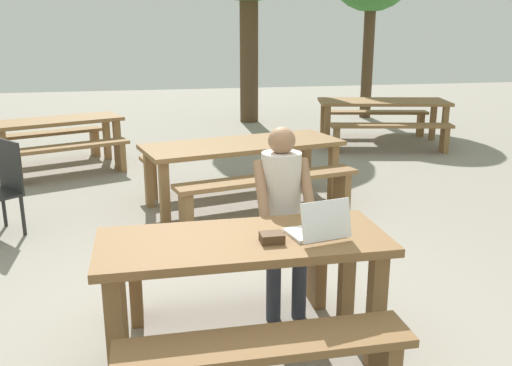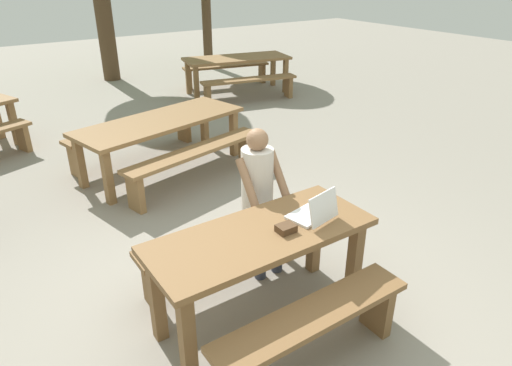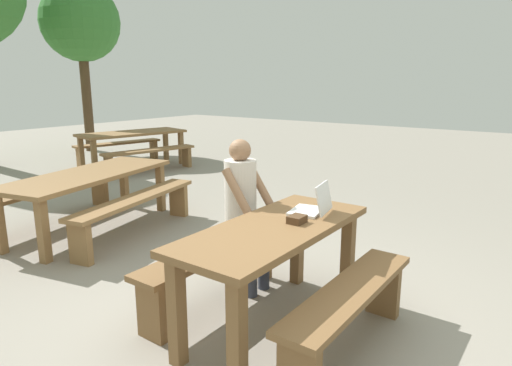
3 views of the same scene
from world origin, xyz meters
name	(u,v)px [view 1 (image 1 of 3)]	position (x,y,z in m)	size (l,w,h in m)	color
ground_plane	(244,357)	(0.00, 0.00, 0.00)	(30.00, 30.00, 0.00)	gray
picnic_table_front	(244,260)	(0.00, 0.00, 0.64)	(1.66, 0.68, 0.78)	brown
bench_near	(265,363)	(0.00, -0.59, 0.34)	(1.47, 0.30, 0.47)	brown
bench_far	(229,266)	(0.00, 0.59, 0.34)	(1.47, 0.30, 0.47)	brown
laptop	(319,228)	(0.42, -0.07, 0.84)	(0.35, 0.33, 0.24)	white
small_pouch	(272,238)	(0.14, -0.10, 0.80)	(0.13, 0.10, 0.05)	#4C331E
person_seated	(282,208)	(0.37, 0.55, 0.75)	(0.38, 0.39, 1.30)	#333847
plastic_chair	(0,187)	(-1.90, 2.53, 0.47)	(0.62, 0.62, 0.91)	#262626
picnic_table_mid	(57,128)	(-1.70, 5.09, 0.58)	(1.84, 1.25, 0.70)	olive
bench_mid_south	(70,154)	(-1.49, 4.56, 0.33)	(1.54, 0.84, 0.44)	olive
bench_mid_north	(49,139)	(-1.91, 5.63, 0.33)	(1.54, 0.84, 0.44)	olive
picnic_table_rear	(243,151)	(0.54, 3.01, 0.61)	(2.31, 1.29, 0.70)	olive
bench_rear_south	(269,187)	(0.69, 2.36, 0.36)	(1.98, 0.74, 0.48)	olive
bench_rear_north	(222,160)	(0.39, 3.66, 0.36)	(1.98, 0.74, 0.48)	olive
picnic_table_distant	(383,106)	(3.44, 5.82, 0.64)	(2.25, 1.26, 0.74)	olive
bench_distant_south	(391,131)	(3.29, 5.14, 0.35)	(1.93, 0.69, 0.46)	olive
bench_distant_north	(374,117)	(3.58, 6.49, 0.35)	(1.93, 0.69, 0.46)	olive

